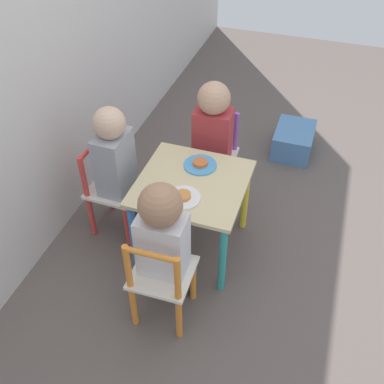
# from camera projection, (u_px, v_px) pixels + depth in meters

# --- Properties ---
(ground_plane) EXTENTS (6.00, 6.00, 0.00)m
(ground_plane) POSITION_uv_depth(u_px,v_px,m) (192.00, 244.00, 2.43)
(ground_plane) COLOR #5B514C
(kids_table) EXTENTS (0.51, 0.51, 0.45)m
(kids_table) POSITION_uv_depth(u_px,v_px,m) (192.00, 193.00, 2.19)
(kids_table) COLOR beige
(kids_table) RESTS_ON ground_plane
(chair_orange) EXTENTS (0.27, 0.27, 0.52)m
(chair_orange) POSITION_uv_depth(u_px,v_px,m) (161.00, 279.00, 1.94)
(chair_orange) COLOR silver
(chair_orange) RESTS_ON ground_plane
(chair_purple) EXTENTS (0.27, 0.27, 0.52)m
(chair_purple) POSITION_uv_depth(u_px,v_px,m) (213.00, 158.00, 2.59)
(chair_purple) COLOR silver
(chair_purple) RESTS_ON ground_plane
(chair_red) EXTENTS (0.27, 0.27, 0.52)m
(chair_red) POSITION_uv_depth(u_px,v_px,m) (112.00, 190.00, 2.38)
(chair_red) COLOR silver
(chair_red) RESTS_ON ground_plane
(child_left) EXTENTS (0.22, 0.20, 0.75)m
(child_left) POSITION_uv_depth(u_px,v_px,m) (164.00, 238.00, 1.85)
(child_left) COLOR #38383D
(child_left) RESTS_ON ground_plane
(child_right) EXTENTS (0.22, 0.21, 0.75)m
(child_right) POSITION_uv_depth(u_px,v_px,m) (212.00, 134.00, 2.41)
(child_right) COLOR #4C608E
(child_right) RESTS_ON ground_plane
(child_back) EXTENTS (0.20, 0.21, 0.76)m
(child_back) POSITION_uv_depth(u_px,v_px,m) (118.00, 163.00, 2.23)
(child_back) COLOR #38383D
(child_back) RESTS_ON ground_plane
(plate_left) EXTENTS (0.16, 0.16, 0.03)m
(plate_left) POSITION_uv_depth(u_px,v_px,m) (183.00, 197.00, 2.04)
(plate_left) COLOR white
(plate_left) RESTS_ON kids_table
(plate_right) EXTENTS (0.16, 0.16, 0.03)m
(plate_right) POSITION_uv_depth(u_px,v_px,m) (200.00, 164.00, 2.22)
(plate_right) COLOR #4C9EE0
(plate_right) RESTS_ON kids_table
(storage_bin) EXTENTS (0.34, 0.25, 0.17)m
(storage_bin) POSITION_uv_depth(u_px,v_px,m) (294.00, 140.00, 3.02)
(storage_bin) COLOR #4C7FB7
(storage_bin) RESTS_ON ground_plane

